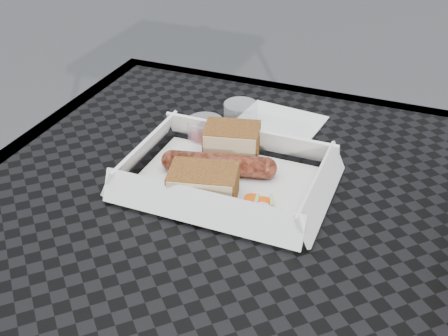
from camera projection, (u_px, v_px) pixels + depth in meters
name	position (u px, v px, depth m)	size (l,w,h in m)	color
patio_table	(265.00, 293.00, 0.65)	(0.80, 0.80, 0.74)	black
food_tray	(227.00, 183.00, 0.70)	(0.22, 0.15, 0.00)	white
bratwurst	(219.00, 164.00, 0.70)	(0.14, 0.06, 0.03)	maroon
bread_near	(232.00, 142.00, 0.73)	(0.07, 0.05, 0.04)	brown
bread_far	(203.00, 185.00, 0.65)	(0.08, 0.05, 0.04)	brown
veg_garnish	(261.00, 208.00, 0.65)	(0.03, 0.03, 0.00)	#F5570A
napkin	(276.00, 125.00, 0.82)	(0.12, 0.12, 0.00)	white
condiment_cup_sauce	(205.00, 129.00, 0.78)	(0.05, 0.05, 0.03)	maroon
condiment_cup_empty	(241.00, 113.00, 0.82)	(0.05, 0.05, 0.03)	silver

